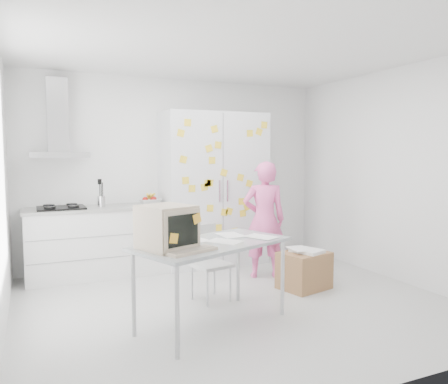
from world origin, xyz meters
name	(u,v)px	position (x,y,z in m)	size (l,w,h in m)	color
floor	(236,303)	(0.00, 0.00, -0.01)	(4.50, 4.00, 0.02)	silver
walls	(210,176)	(0.00, 0.72, 1.35)	(4.52, 4.01, 2.70)	white
ceiling	(236,49)	(0.00, 0.00, 2.70)	(4.50, 4.00, 0.02)	white
counter_run	(99,240)	(-1.20, 1.70, 0.47)	(1.84, 0.63, 1.28)	white
range_hood	(58,127)	(-1.65, 1.84, 1.96)	(0.70, 0.48, 1.01)	silver
tall_cabinet	(214,189)	(0.45, 1.67, 1.10)	(1.50, 0.68, 2.20)	silver
person	(264,220)	(0.77, 0.75, 0.76)	(0.55, 0.36, 1.52)	pink
desk	(185,236)	(-0.76, -0.54, 0.89)	(1.64, 1.21, 1.17)	#9CA2A6
chair	(207,258)	(-0.23, 0.23, 0.47)	(0.44, 0.44, 0.83)	beige
cardboard_box	(304,270)	(0.97, 0.11, 0.23)	(0.64, 0.56, 0.48)	#9D6F44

